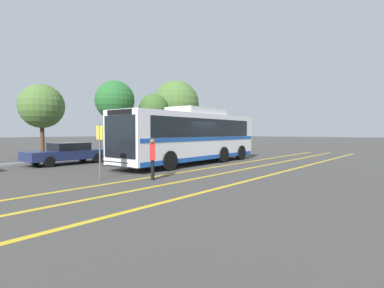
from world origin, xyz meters
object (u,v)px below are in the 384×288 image
object	(u,v)px
parked_car_1	(68,153)
tree_3	(115,101)
bus_stop_sign	(100,145)
tree_2	(176,104)
transit_bus	(192,135)
tree_0	(154,109)
pedestrian_0	(152,157)
tree_1	(42,106)

from	to	relation	value
parked_car_1	tree_3	bearing A→B (deg)	-54.22
bus_stop_sign	tree_2	distance (m)	21.58
transit_bus	tree_2	world-z (taller)	tree_2
transit_bus	tree_0	distance (m)	11.11
pedestrian_0	tree_1	bearing A→B (deg)	37.26
tree_0	tree_3	bearing A→B (deg)	153.22
tree_0	tree_2	world-z (taller)	tree_2
tree_1	tree_3	world-z (taller)	tree_3
tree_2	tree_3	size ratio (longest dim) A/B	1.16
tree_1	transit_bus	bearing A→B (deg)	-64.34
tree_1	tree_3	size ratio (longest dim) A/B	0.80
bus_stop_sign	pedestrian_0	bearing A→B (deg)	-146.22
pedestrian_0	parked_car_1	bearing A→B (deg)	36.94
parked_car_1	tree_1	bearing A→B (deg)	-5.13
transit_bus	bus_stop_sign	world-z (taller)	transit_bus
tree_3	tree_2	bearing A→B (deg)	-0.10
pedestrian_0	tree_1	distance (m)	12.87
tree_2	tree_0	bearing A→B (deg)	-161.52
parked_car_1	tree_0	distance (m)	11.77
transit_bus	parked_car_1	world-z (taller)	transit_bus
transit_bus	parked_car_1	xyz separation A→B (m)	(-5.04, 5.59, -1.06)
transit_bus	pedestrian_0	bearing A→B (deg)	113.42
transit_bus	tree_1	distance (m)	11.00
pedestrian_0	tree_2	world-z (taller)	tree_2
tree_1	tree_3	distance (m)	7.18
transit_bus	tree_3	size ratio (longest dim) A/B	1.74
tree_2	tree_3	world-z (taller)	tree_2
transit_bus	tree_1	bearing A→B (deg)	23.98
tree_1	tree_3	bearing A→B (deg)	9.67
tree_0	pedestrian_0	bearing A→B (deg)	-133.57
bus_stop_sign	tree_0	xyz separation A→B (m)	(12.74, 10.28, 2.70)
transit_bus	tree_1	world-z (taller)	tree_1
pedestrian_0	tree_3	xyz separation A→B (m)	(8.21, 13.70, 3.83)
tree_2	tree_3	bearing A→B (deg)	179.90
tree_2	pedestrian_0	bearing A→B (deg)	-140.07
transit_bus	bus_stop_sign	distance (m)	7.23
pedestrian_0	tree_2	bearing A→B (deg)	-7.31
tree_2	parked_car_1	bearing A→B (deg)	-160.99
tree_0	bus_stop_sign	bearing A→B (deg)	-141.09
parked_car_1	tree_3	distance (m)	9.99
transit_bus	parked_car_1	size ratio (longest dim) A/B	2.36
bus_stop_sign	tree_1	world-z (taller)	tree_1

